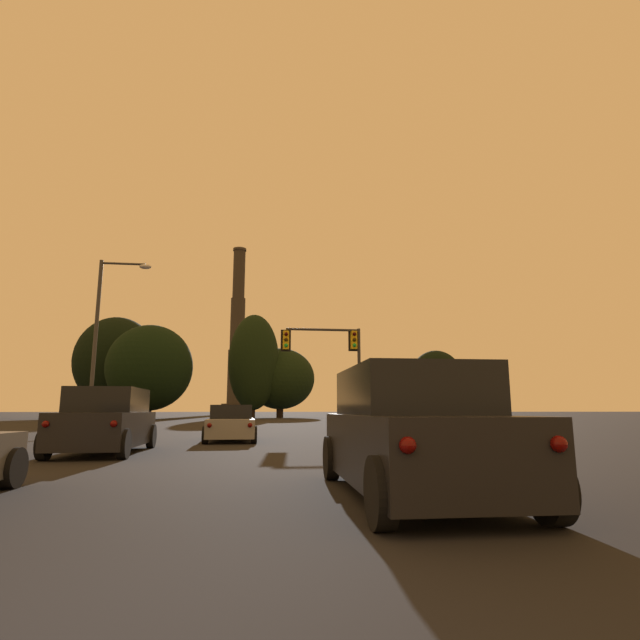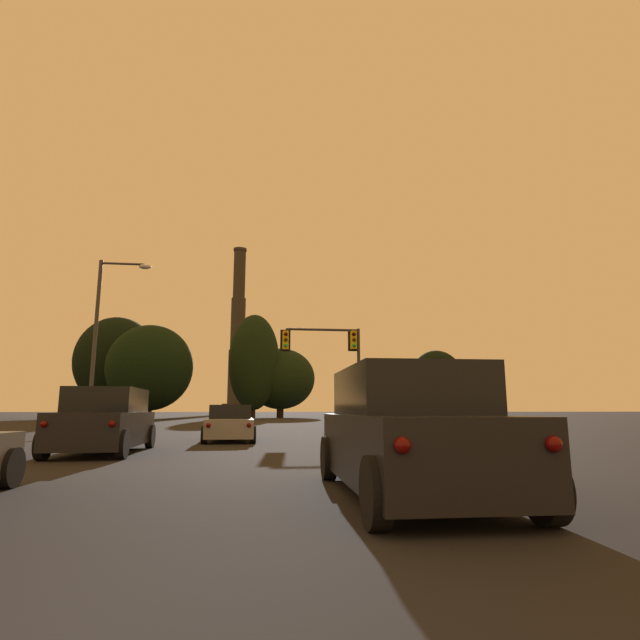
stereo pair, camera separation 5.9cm
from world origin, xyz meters
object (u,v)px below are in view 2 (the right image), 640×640
suv_left_lane_second (106,421)px  smokestack (237,347)px  traffic_light_overhead_right (333,352)px  suv_right_lane_third (408,433)px  street_lamp (103,327)px  sedan_center_lane_front (230,424)px

suv_left_lane_second → smokestack: (-1.64, 128.29, 18.06)m
suv_left_lane_second → traffic_light_overhead_right: traffic_light_overhead_right is taller
suv_right_lane_third → traffic_light_overhead_right: size_ratio=0.84×
traffic_light_overhead_right → street_lamp: size_ratio=0.64×
sedan_center_lane_front → suv_right_lane_third: (3.28, -13.73, 0.23)m
suv_right_lane_third → street_lamp: (-10.33, 19.76, 4.61)m
suv_left_lane_second → traffic_light_overhead_right: 15.66m
sedan_center_lane_front → street_lamp: (-7.05, 6.03, 4.84)m
sedan_center_lane_front → traffic_light_overhead_right: bearing=51.3°
sedan_center_lane_front → street_lamp: street_lamp is taller
traffic_light_overhead_right → smokestack: bearing=95.1°
traffic_light_overhead_right → street_lamp: bearing=-175.5°
suv_right_lane_third → smokestack: 137.87m
suv_left_lane_second → suv_right_lane_third: same height
suv_right_lane_third → street_lamp: bearing=118.3°
suv_left_lane_second → street_lamp: street_lamp is taller
street_lamp → traffic_light_overhead_right: bearing=4.5°
street_lamp → smokestack: (2.11, 116.67, 13.45)m
suv_right_lane_third → street_lamp: size_ratio=0.54×
street_lamp → smokestack: smokestack is taller
suv_right_lane_third → traffic_light_overhead_right: (2.02, 20.74, 3.56)m
suv_left_lane_second → sedan_center_lane_front: bearing=58.1°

